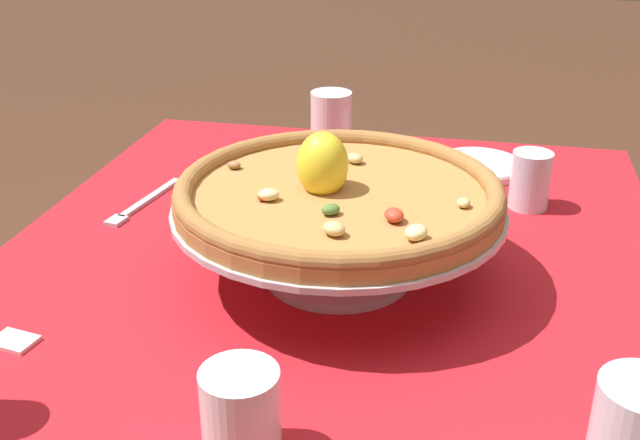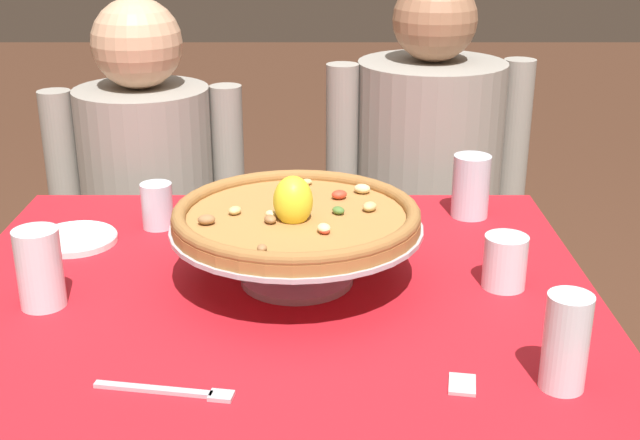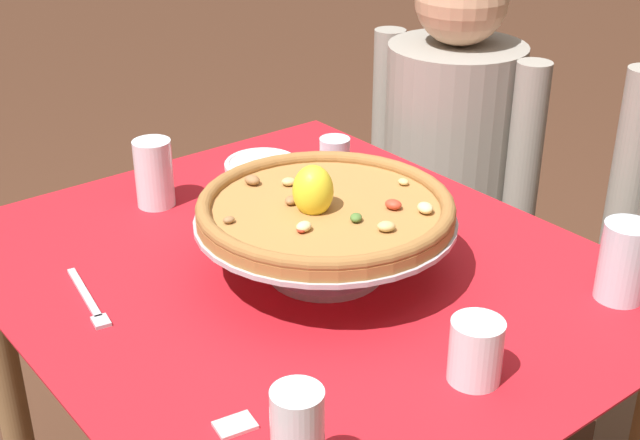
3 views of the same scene
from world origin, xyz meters
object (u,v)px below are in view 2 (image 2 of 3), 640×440
at_px(side_plate, 79,238).
at_px(diner_left, 155,229).
at_px(water_glass_side_left, 44,273).
at_px(sugar_packet, 466,385).
at_px(water_glass_front_right, 569,349).
at_px(pizza_stand, 300,241).
at_px(dinner_fork, 176,391).
at_px(water_glass_side_right, 509,265).
at_px(water_glass_back_left, 161,208).
at_px(pizza, 300,215).
at_px(diner_right, 429,211).
at_px(water_glass_back_right, 474,191).

xyz_separation_m(side_plate, diner_left, (0.03, 0.55, -0.20)).
relative_size(water_glass_side_left, side_plate, 0.83).
bearing_deg(sugar_packet, water_glass_front_right, -0.32).
bearing_deg(pizza_stand, dinner_fork, -114.35).
bearing_deg(water_glass_side_right, side_plate, 166.08).
bearing_deg(water_glass_side_right, diner_left, 135.19).
bearing_deg(diner_left, water_glass_back_left, -76.05).
height_order(pizza, diner_right, diner_right).
distance_m(water_glass_side_left, diner_right, 1.13).
distance_m(water_glass_side_right, sugar_packet, 0.33).
relative_size(pizza, dinner_fork, 2.15).
bearing_deg(water_glass_side_right, water_glass_side_left, -174.78).
xyz_separation_m(pizza, water_glass_front_right, (0.36, -0.33, -0.06)).
xyz_separation_m(dinner_fork, diner_right, (0.47, 1.10, -0.16)).
relative_size(pizza, water_glass_back_right, 3.22).
distance_m(pizza_stand, dinner_fork, 0.39).
height_order(water_glass_back_left, water_glass_front_right, water_glass_front_right).
relative_size(water_glass_back_left, diner_left, 0.08).
xyz_separation_m(water_glass_side_left, diner_left, (0.01, 0.81, -0.25)).
bearing_deg(pizza, diner_left, 118.96).
bearing_deg(water_glass_front_right, side_plate, 147.63).
bearing_deg(water_glass_side_left, water_glass_back_right, 28.24).
height_order(pizza_stand, dinner_fork, pizza_stand).
distance_m(water_glass_back_right, diner_left, 0.88).
height_order(water_glass_side_right, water_glass_front_right, water_glass_front_right).
bearing_deg(water_glass_back_right, pizza, -137.89).
height_order(diner_left, diner_right, diner_right).
relative_size(pizza_stand, water_glass_side_right, 4.65).
xyz_separation_m(pizza_stand, sugar_packet, (0.23, -0.33, -0.07)).
distance_m(water_glass_front_right, water_glass_back_right, 0.64).
relative_size(water_glass_back_left, dinner_fork, 0.47).
height_order(pizza, water_glass_front_right, pizza).
bearing_deg(pizza_stand, diner_right, 67.26).
bearing_deg(diner_right, water_glass_side_left, -130.47).
xyz_separation_m(dinner_fork, diner_left, (-0.24, 1.07, -0.20)).
bearing_deg(sugar_packet, diner_left, 120.95).
bearing_deg(pizza_stand, sugar_packet, -55.04).
distance_m(water_glass_side_right, water_glass_side_left, 0.76).
distance_m(pizza, water_glass_side_left, 0.42).
bearing_deg(diner_right, water_glass_back_left, -139.87).
bearing_deg(dinner_fork, water_glass_front_right, 1.79).
relative_size(water_glass_side_right, water_glass_side_left, 0.70).
bearing_deg(water_glass_side_right, water_glass_back_right, 90.37).
xyz_separation_m(side_plate, dinner_fork, (0.27, -0.52, -0.01)).
distance_m(water_glass_back_left, diner_left, 0.54).
bearing_deg(water_glass_back_left, diner_left, 103.95).
height_order(pizza_stand, water_glass_back_right, water_glass_back_right).
distance_m(water_glass_side_left, diner_left, 0.85).
relative_size(water_glass_side_right, water_glass_back_right, 0.71).
distance_m(water_glass_side_left, dinner_fork, 0.36).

